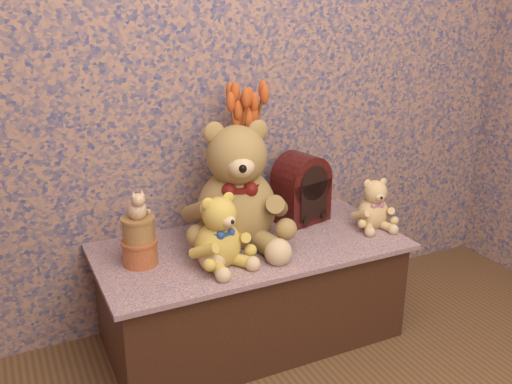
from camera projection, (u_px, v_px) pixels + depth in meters
display_shelf at (251, 291)px, 2.36m from camera, size 1.23×0.61×0.43m
teddy_large at (236, 178)px, 2.23m from camera, size 0.54×0.60×0.54m
teddy_medium at (218, 227)px, 2.08m from camera, size 0.30×0.33×0.30m
teddy_small at (373, 201)px, 2.43m from camera, size 0.23×0.25×0.23m
cathedral_radio at (301, 187)px, 2.48m from camera, size 0.25×0.21×0.31m
ceramic_vase at (242, 210)px, 2.39m from camera, size 0.15×0.15×0.19m
dried_stalks at (241, 135)px, 2.28m from camera, size 0.28×0.28×0.46m
biscuit_tin_lower at (140, 253)px, 2.11m from camera, size 0.17×0.17×0.09m
biscuit_tin_upper at (138, 230)px, 2.08m from camera, size 0.15×0.15×0.09m
cat_figurine at (136, 203)px, 2.04m from camera, size 0.09×0.10×0.12m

